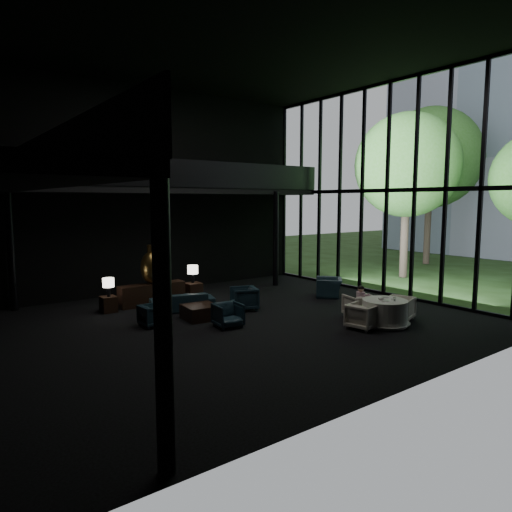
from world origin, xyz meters
TOP-DOWN VIEW (x-y plane):
  - floor at (0.00, 0.00)m, footprint 14.00×12.00m
  - ceiling at (0.00, 0.00)m, footprint 14.00×12.00m
  - wall_back at (0.00, 6.00)m, footprint 14.00×0.04m
  - wall_front at (0.00, -6.00)m, footprint 14.00×0.04m
  - curtain_wall at (6.95, 0.00)m, footprint 0.20×12.00m
  - mezzanine_back at (1.00, 5.00)m, footprint 12.00×2.00m
  - railing_left at (-5.00, 0.00)m, footprint 0.06×12.00m
  - railing_back at (1.00, 4.00)m, footprint 12.00×0.06m
  - column_sw at (-5.00, -5.70)m, footprint 0.24×0.24m
  - column_nw at (-5.00, 5.70)m, footprint 0.24×0.24m
  - column_ne at (4.80, 4.00)m, footprint 0.24×0.24m
  - tree_near at (11.00, 2.00)m, footprint 4.80×4.80m
  - tree_far at (16.00, 4.00)m, footprint 5.60×5.60m
  - console at (-0.99, 3.73)m, footprint 2.33×0.53m
  - bronze_urn at (-0.99, 3.74)m, footprint 0.73×0.73m
  - side_table_left at (-2.59, 3.56)m, footprint 0.47×0.47m
  - table_lamp_left at (-2.59, 3.50)m, footprint 0.37×0.37m
  - side_table_right at (0.61, 3.68)m, footprint 0.54×0.54m
  - table_lamp_right at (0.61, 3.70)m, footprint 0.39×0.39m
  - sofa at (-0.57, 2.29)m, footprint 2.13×1.18m
  - lounge_armchair_west at (-2.13, 1.14)m, footprint 0.60×0.63m
  - lounge_armchair_east at (1.13, 1.16)m, footprint 1.10×1.13m
  - lounge_armchair_south at (-0.44, -0.25)m, footprint 0.79×0.75m
  - window_armchair at (4.93, 0.96)m, footprint 1.26×1.27m
  - coffee_table at (-0.63, 1.00)m, footprint 1.06×1.06m
  - dining_table at (3.32, -2.83)m, footprint 1.47×1.47m
  - dining_chair_north at (3.44, -1.76)m, footprint 0.95×0.91m
  - dining_chair_east at (4.19, -2.72)m, footprint 0.92×0.95m
  - dining_chair_west at (2.52, -2.69)m, footprint 0.86×0.90m
  - child at (3.35, -1.90)m, footprint 0.27×0.27m
  - plate_a at (3.21, -2.91)m, footprint 0.35×0.35m
  - plate_b at (3.60, -2.62)m, footprint 0.26×0.26m
  - saucer at (3.56, -2.94)m, footprint 0.16×0.16m
  - coffee_cup at (3.64, -2.92)m, footprint 0.11×0.11m
  - cereal_bowl at (3.21, -2.77)m, footprint 0.17×0.17m
  - cream_pot at (3.40, -3.10)m, footprint 0.07×0.07m

SIDE VIEW (x-z plane):
  - floor at x=0.00m, z-range -0.01..0.01m
  - coffee_table at x=-0.63m, z-range 0.00..0.43m
  - side_table_left at x=-2.59m, z-range 0.00..0.52m
  - side_table_right at x=0.61m, z-range 0.00..0.60m
  - lounge_armchair_west at x=-2.13m, z-range 0.00..0.62m
  - dining_table at x=3.32m, z-range -0.05..0.70m
  - console at x=-0.99m, z-range 0.00..0.74m
  - lounge_armchair_south at x=-0.44m, z-range 0.00..0.75m
  - dining_chair_east at x=4.19m, z-range 0.00..0.79m
  - sofa at x=-0.57m, z-range 0.00..0.80m
  - dining_chair_west at x=2.52m, z-range 0.00..0.81m
  - dining_chair_north at x=3.44m, z-range 0.00..0.81m
  - lounge_armchair_east at x=1.13m, z-range 0.00..0.91m
  - window_armchair at x=4.93m, z-range 0.00..0.95m
  - child at x=3.35m, z-range 0.45..1.02m
  - saucer at x=3.56m, z-range 0.75..0.76m
  - plate_b at x=3.60m, z-range 0.75..0.76m
  - plate_a at x=3.21m, z-range 0.75..0.77m
  - cream_pot at x=3.40m, z-range 0.75..0.82m
  - cereal_bowl at x=3.21m, z-range 0.75..0.83m
  - coffee_cup at x=3.64m, z-range 0.76..0.83m
  - table_lamp_left at x=-2.59m, z-range 0.65..1.27m
  - table_lamp_right at x=0.61m, z-range 0.74..1.39m
  - bronze_urn at x=-0.99m, z-range 0.64..2.00m
  - column_sw at x=-5.00m, z-range 0.00..4.00m
  - column_nw at x=-5.00m, z-range 0.00..4.00m
  - column_ne at x=4.80m, z-range 0.00..4.00m
  - wall_back at x=0.00m, z-range 0.00..8.00m
  - wall_front at x=0.00m, z-range 0.00..8.00m
  - curtain_wall at x=6.95m, z-range 0.00..8.00m
  - mezzanine_back at x=1.00m, z-range 3.88..4.12m
  - railing_left at x=-5.00m, z-range 4.10..5.10m
  - railing_back at x=1.00m, z-range 4.10..5.10m
  - tree_near at x=11.00m, z-range 1.41..9.06m
  - tree_far at x=16.00m, z-range 1.59..10.39m
  - ceiling at x=0.00m, z-range 7.99..8.01m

